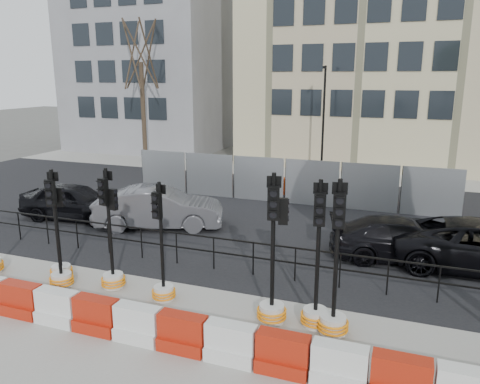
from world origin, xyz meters
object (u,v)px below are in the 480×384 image
at_px(traffic_signal_h, 334,304).
at_px(car_c, 404,239).
at_px(traffic_signal_d, 112,261).
at_px(car_a, 75,202).

distance_m(traffic_signal_h, car_c, 5.19).
relative_size(traffic_signal_d, car_c, 0.68).
distance_m(car_a, car_c, 12.14).
relative_size(traffic_signal_d, car_a, 0.74).
relative_size(traffic_signal_h, car_c, 0.73).
xyz_separation_m(traffic_signal_d, car_a, (-5.02, 4.67, -0.05)).
distance_m(traffic_signal_d, car_a, 6.85).
distance_m(traffic_signal_d, car_c, 8.57).
bearing_deg(traffic_signal_d, car_c, 44.11).
bearing_deg(traffic_signal_h, car_a, 145.31).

